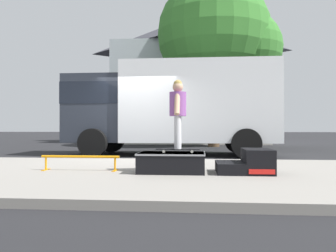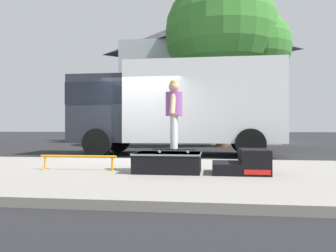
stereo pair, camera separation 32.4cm
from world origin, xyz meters
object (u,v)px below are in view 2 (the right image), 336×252
object	(u,v)px
kicker_ramp	(245,163)
skater_kid	(174,108)
skateboard	(174,149)
box_truck	(175,105)
skate_box	(168,162)
grind_rail	(78,159)
street_tree_main	(228,37)

from	to	relation	value
kicker_ramp	skater_kid	distance (m)	1.59
skateboard	box_truck	bearing A→B (deg)	96.10
skate_box	kicker_ramp	size ratio (longest dim) A/B	1.24
skate_box	box_truck	distance (m)	5.51
skate_box	grind_rail	bearing A→B (deg)	177.03
skater_kid	box_truck	bearing A→B (deg)	96.10
kicker_ramp	street_tree_main	size ratio (longest dim) A/B	0.12
box_truck	skater_kid	bearing A→B (deg)	-83.90
skate_box	grind_rail	world-z (taller)	skate_box
kicker_ramp	box_truck	bearing A→B (deg)	108.93
skate_box	street_tree_main	distance (m)	11.75
grind_rail	box_truck	xyz separation A→B (m)	(1.27, 5.22, 1.37)
skateboard	street_tree_main	distance (m)	11.65
kicker_ramp	box_truck	distance (m)	5.78
skate_box	kicker_ramp	bearing A→B (deg)	-0.02
skateboard	skater_kid	size ratio (longest dim) A/B	0.64
kicker_ramp	box_truck	world-z (taller)	box_truck
skateboard	skater_kid	distance (m)	0.74
grind_rail	kicker_ramp	bearing A→B (deg)	-1.67
skate_box	kicker_ramp	world-z (taller)	kicker_ramp
box_truck	street_tree_main	distance (m)	6.66
skater_kid	street_tree_main	xyz separation A→B (m)	(1.46, 10.50, 4.08)
kicker_ramp	skater_kid	world-z (taller)	skater_kid
street_tree_main	skate_box	bearing A→B (deg)	-98.53
skate_box	kicker_ramp	xyz separation A→B (m)	(1.36, -0.00, -0.01)
box_truck	grind_rail	bearing A→B (deg)	-103.65
skate_box	skater_kid	bearing A→B (deg)	-0.71
skateboard	street_tree_main	size ratio (longest dim) A/B	0.10
skater_kid	street_tree_main	bearing A→B (deg)	82.06
grind_rail	skater_kid	world-z (taller)	skater_kid
skater_kid	street_tree_main	world-z (taller)	street_tree_main
skater_kid	kicker_ramp	bearing A→B (deg)	0.04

